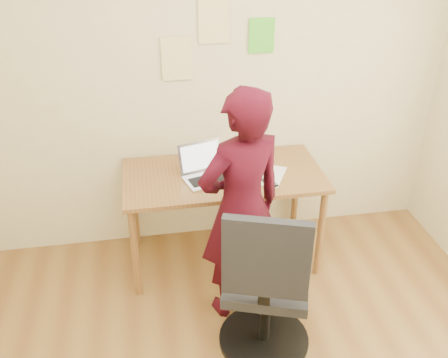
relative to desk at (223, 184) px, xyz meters
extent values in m
cube|color=beige|center=(-0.02, 0.39, 0.70)|extent=(3.50, 0.04, 2.70)
cube|color=brown|center=(0.00, 0.00, 0.07)|extent=(1.40, 0.70, 0.03)
cylinder|color=brown|center=(-0.65, -0.30, -0.30)|extent=(0.05, 0.05, 0.71)
cylinder|color=brown|center=(0.65, -0.30, -0.30)|extent=(0.05, 0.05, 0.71)
cylinder|color=brown|center=(-0.65, 0.30, -0.30)|extent=(0.05, 0.05, 0.71)
cylinder|color=brown|center=(0.65, 0.30, -0.30)|extent=(0.05, 0.05, 0.71)
cube|color=silver|center=(-0.12, -0.08, 0.09)|extent=(0.36, 0.30, 0.01)
cube|color=black|center=(-0.12, -0.08, 0.10)|extent=(0.28, 0.19, 0.00)
cube|color=silver|center=(-0.15, 0.06, 0.21)|extent=(0.32, 0.15, 0.21)
cube|color=white|center=(-0.15, 0.06, 0.21)|extent=(0.28, 0.12, 0.17)
cube|color=white|center=(0.30, -0.07, 0.09)|extent=(0.33, 0.37, 0.00)
cube|color=black|center=(0.29, -0.18, 0.09)|extent=(0.10, 0.14, 0.01)
cube|color=#3F4C59|center=(0.29, -0.18, 0.10)|extent=(0.08, 0.12, 0.00)
cube|color=#EBD38C|center=(-0.26, 0.36, 0.82)|extent=(0.21, 0.00, 0.30)
cube|color=#EBD38C|center=(0.00, 0.36, 1.06)|extent=(0.21, 0.00, 0.30)
cube|color=#4FCC2E|center=(0.33, 0.36, 0.95)|extent=(0.18, 0.00, 0.24)
cube|color=black|center=(0.11, -0.87, -0.16)|extent=(0.60, 0.60, 0.06)
cube|color=black|center=(0.04, -1.08, 0.19)|extent=(0.45, 0.20, 0.48)
cube|color=black|center=(0.04, -1.08, -0.05)|extent=(0.08, 0.06, 0.13)
cylinder|color=black|center=(0.11, -0.87, -0.41)|extent=(0.06, 0.06, 0.48)
cylinder|color=black|center=(0.11, -0.87, -0.64)|extent=(0.56, 0.56, 0.03)
imported|color=#360712|center=(0.02, -0.52, 0.13)|extent=(0.66, 0.54, 1.57)
camera|label=1|loc=(-0.51, -3.00, 1.82)|focal=40.00mm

